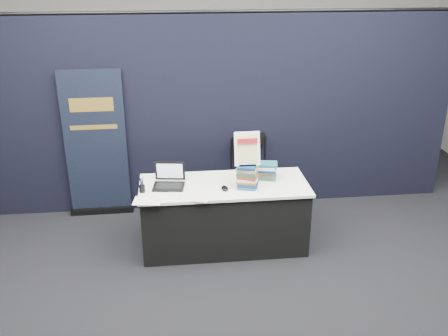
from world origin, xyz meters
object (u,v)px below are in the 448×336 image
stacking_chair (250,172)px  display_table (224,215)px  laptop (168,181)px  info_sign (247,149)px  book_stack_short (266,171)px  pullup_banner (97,153)px  book_stack_tall (247,177)px

stacking_chair → display_table: bearing=-134.7°
laptop → info_sign: bearing=1.1°
laptop → book_stack_short: (1.07, 0.08, 0.03)m
book_stack_short → info_sign: bearing=-144.0°
pullup_banner → info_sign: bearing=-32.2°
book_stack_short → info_sign: (-0.25, -0.18, 0.33)m
book_stack_short → book_stack_tall: bearing=-139.6°
book_stack_tall → book_stack_short: book_stack_tall is taller
info_sign → display_table: bearing=161.3°
pullup_banner → book_stack_short: bearing=-24.5°
laptop → info_sign: info_sign is taller
laptop → stacking_chair: bearing=44.1°
book_stack_short → info_sign: 0.45m
pullup_banner → stacking_chair: size_ratio=1.85×
info_sign → pullup_banner: 2.00m
laptop → stacking_chair: 1.26m
laptop → stacking_chair: (1.00, 0.73, -0.26)m
stacking_chair → pullup_banner: bearing=157.8°
display_table → laptop: (-0.59, 0.02, 0.43)m
book_stack_short → stacking_chair: 0.72m
display_table → stacking_chair: 0.87m
display_table → pullup_banner: (-1.44, 0.95, 0.43)m
book_stack_tall → info_sign: bearing=90.0°
laptop → book_stack_tall: size_ratio=1.41×
display_table → info_sign: (0.23, -0.07, 0.79)m
info_sign → laptop: bearing=172.4°
pullup_banner → book_stack_tall: bearing=-33.0°
info_sign → stacking_chair: info_sign is taller
book_stack_short → pullup_banner: size_ratio=0.13×
info_sign → pullup_banner: bearing=147.8°
display_table → info_sign: bearing=-17.9°
display_table → pullup_banner: bearing=146.7°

